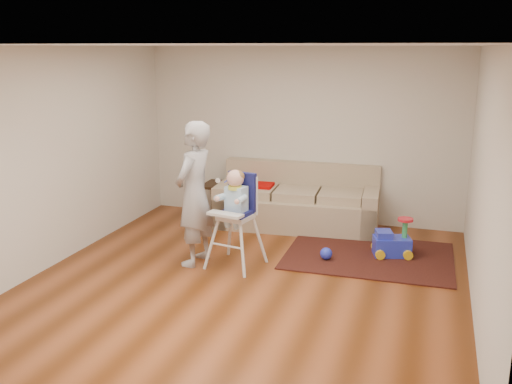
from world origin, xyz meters
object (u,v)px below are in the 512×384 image
(sofa, at_px, (297,197))
(ride_on_toy, at_px, (392,237))
(side_table, at_px, (221,200))
(toy_ball, at_px, (326,254))
(high_chair, at_px, (236,220))
(adult, at_px, (194,194))

(sofa, distance_m, ride_on_toy, 1.76)
(side_table, distance_m, ride_on_toy, 2.97)
(sofa, height_order, side_table, sofa)
(sofa, xyz_separation_m, toy_ball, (0.71, -1.31, -0.37))
(ride_on_toy, distance_m, high_chair, 2.09)
(sofa, relative_size, high_chair, 2.00)
(sofa, height_order, ride_on_toy, sofa)
(high_chair, bearing_deg, side_table, 126.84)
(adult, bearing_deg, sofa, 161.67)
(side_table, height_order, high_chair, high_chair)
(sofa, relative_size, ride_on_toy, 4.86)
(high_chair, bearing_deg, sofa, 90.21)
(ride_on_toy, height_order, toy_ball, ride_on_toy)
(ride_on_toy, bearing_deg, sofa, 133.01)
(side_table, height_order, adult, adult)
(sofa, bearing_deg, adult, -118.22)
(sofa, xyz_separation_m, ride_on_toy, (1.50, -0.89, -0.20))
(toy_ball, distance_m, high_chair, 1.28)
(side_table, bearing_deg, toy_ball, -35.40)
(sofa, distance_m, high_chair, 1.86)
(high_chair, bearing_deg, adult, -162.52)
(sofa, height_order, toy_ball, sofa)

